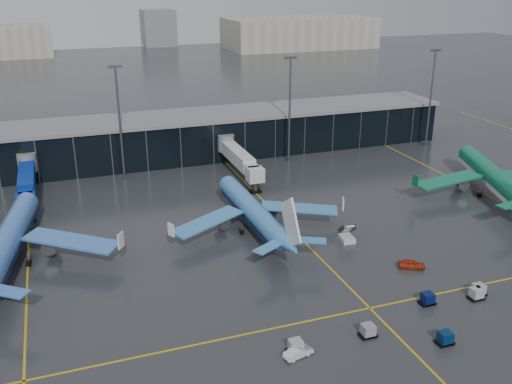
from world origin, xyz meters
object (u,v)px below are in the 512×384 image
object	(u,v)px
airliner_aer_lingus	(494,165)
baggage_carts	(418,315)
service_van_white	(298,352)
mobile_airstair	(347,237)
service_van_red	(412,264)
airliner_arkefly	(6,225)
airliner_klm_near	(252,198)

from	to	relation	value
airliner_aer_lingus	baggage_carts	size ratio (longest dim) A/B	1.29
service_van_white	airliner_aer_lingus	bearing A→B (deg)	-72.56
mobile_airstair	service_van_red	distance (m)	13.19
baggage_carts	service_van_white	bearing A→B (deg)	-174.69
baggage_carts	mobile_airstair	xyz separation A→B (m)	(2.58, 24.91, 0.01)
airliner_aer_lingus	mobile_airstair	distance (m)	40.97
airliner_aer_lingus	service_van_red	xyz separation A→B (m)	(-34.42, -22.39, -5.71)
airliner_aer_lingus	service_van_red	bearing A→B (deg)	-127.29
service_van_red	service_van_white	bearing A→B (deg)	146.36
airliner_aer_lingus	service_van_white	bearing A→B (deg)	-128.91
airliner_arkefly	mobile_airstair	size ratio (longest dim) A/B	12.22
airliner_arkefly	baggage_carts	size ratio (longest dim) A/B	1.30
airliner_aer_lingus	baggage_carts	distance (m)	54.91
airliner_aer_lingus	mobile_airstair	world-z (taller)	airliner_aer_lingus
mobile_airstair	service_van_red	xyz separation A→B (m)	(4.88, -12.25, -0.06)
airliner_arkefly	airliner_aer_lingus	world-z (taller)	airliner_arkefly
service_van_red	airliner_aer_lingus	bearing A→B (deg)	-29.76
airliner_arkefly	baggage_carts	distance (m)	63.58
airliner_arkefly	mobile_airstair	world-z (taller)	airliner_arkefly
airliner_arkefly	airliner_klm_near	size ratio (longest dim) A/B	1.11
airliner_klm_near	baggage_carts	size ratio (longest dim) A/B	1.17
airliner_aer_lingus	service_van_red	size ratio (longest dim) A/B	10.05
mobile_airstair	service_van_white	world-z (taller)	mobile_airstair
airliner_arkefly	service_van_white	size ratio (longest dim) A/B	10.93
airliner_aer_lingus	airliner_arkefly	bearing A→B (deg)	-161.07
airliner_aer_lingus	baggage_carts	xyz separation A→B (m)	(-41.88, -35.06, -5.66)
mobile_airstair	airliner_arkefly	bearing A→B (deg)	175.54
airliner_aer_lingus	mobile_airstair	size ratio (longest dim) A/B	12.09
airliner_klm_near	baggage_carts	world-z (taller)	airliner_klm_near
airliner_klm_near	service_van_white	distance (m)	38.15
baggage_carts	service_van_white	world-z (taller)	baggage_carts
baggage_carts	service_van_red	bearing A→B (deg)	59.50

